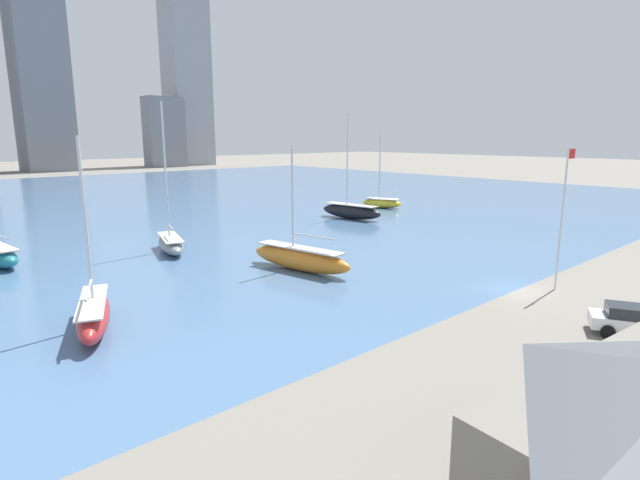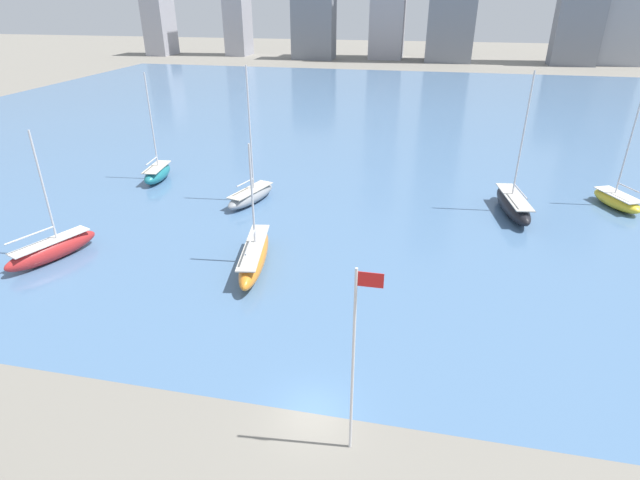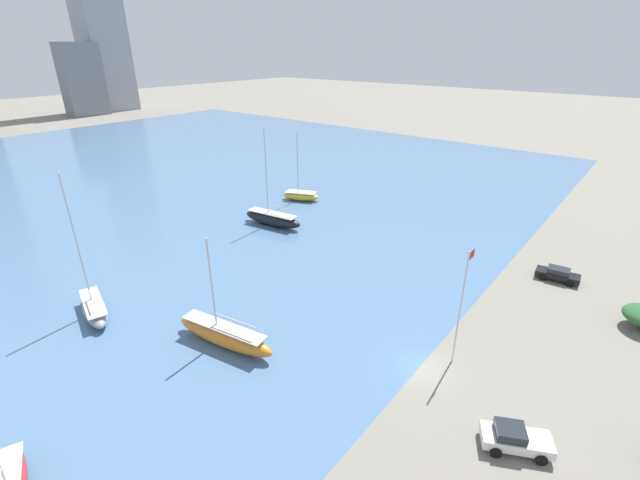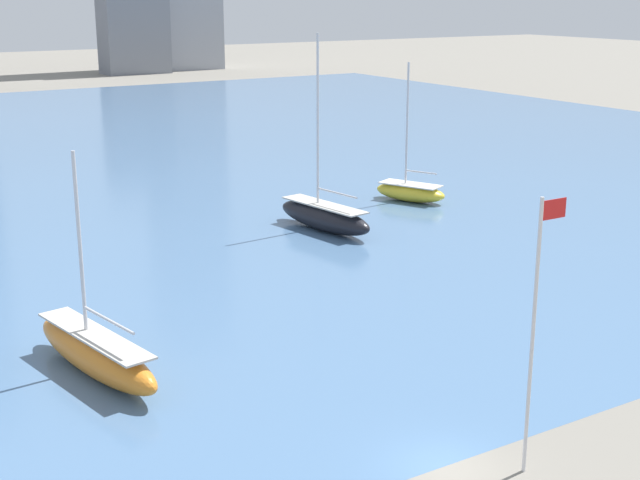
{
  "view_description": "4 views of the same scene",
  "coord_description": "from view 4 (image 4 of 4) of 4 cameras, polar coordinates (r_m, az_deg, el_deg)",
  "views": [
    {
      "loc": [
        -34.49,
        -16.67,
        11.15
      ],
      "look_at": [
        -4.53,
        16.79,
        1.84
      ],
      "focal_mm": 28.0,
      "sensor_mm": 36.0,
      "label": 1
    },
    {
      "loc": [
        4.59,
        -19.89,
        20.73
      ],
      "look_at": [
        -2.45,
        13.62,
        3.85
      ],
      "focal_mm": 28.0,
      "sensor_mm": 36.0,
      "label": 2
    },
    {
      "loc": [
        -27.27,
        -11.13,
        24.68
      ],
      "look_at": [
        5.38,
        15.14,
        5.48
      ],
      "focal_mm": 24.0,
      "sensor_mm": 36.0,
      "label": 3
    },
    {
      "loc": [
        -19.68,
        -22.96,
        17.24
      ],
      "look_at": [
        4.09,
        15.43,
        4.58
      ],
      "focal_mm": 50.0,
      "sensor_mm": 36.0,
      "label": 4
    }
  ],
  "objects": [
    {
      "name": "ground_plane",
      "position": [
        34.81,
        7.91,
        -14.19
      ],
      "size": [
        500.0,
        500.0,
        0.0
      ],
      "primitive_type": "plane",
      "color": "gray"
    },
    {
      "name": "harbor_water",
      "position": [
        96.57,
        -19.54,
        4.48
      ],
      "size": [
        180.0,
        140.0,
        0.0
      ],
      "color": "#4C7099",
      "rests_on": "ground_plane"
    },
    {
      "name": "flag_pole",
      "position": [
        32.69,
        13.57,
        -5.44
      ],
      "size": [
        1.24,
        0.14,
        10.47
      ],
      "color": "silver",
      "rests_on": "ground_plane"
    },
    {
      "name": "sailboat_yellow",
      "position": [
        75.94,
        5.8,
        3.13
      ],
      "size": [
        4.83,
        6.81,
        11.61
      ],
      "rotation": [
        0.0,
        0.0,
        0.42
      ],
      "color": "yellow",
      "rests_on": "harbor_water"
    },
    {
      "name": "sailboat_orange",
      "position": [
        42.82,
        -14.16,
        -7.02
      ],
      "size": [
        3.66,
        10.55,
        10.44
      ],
      "rotation": [
        0.0,
        0.0,
        0.17
      ],
      "color": "orange",
      "rests_on": "harbor_water"
    },
    {
      "name": "sailboat_black",
      "position": [
        66.2,
        0.26,
        1.55
      ],
      "size": [
        3.59,
        9.92,
        14.36
      ],
      "rotation": [
        0.0,
        0.0,
        0.15
      ],
      "color": "black",
      "rests_on": "harbor_water"
    }
  ]
}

